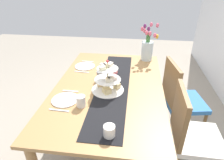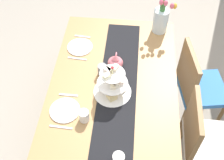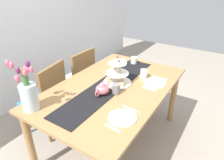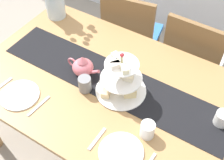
{
  "view_description": "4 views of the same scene",
  "coord_description": "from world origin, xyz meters",
  "views": [
    {
      "loc": [
        1.6,
        0.23,
        1.71
      ],
      "look_at": [
        0.02,
        0.03,
        0.82
      ],
      "focal_mm": 30.99,
      "sensor_mm": 36.0,
      "label": 1
    },
    {
      "loc": [
        1.43,
        0.12,
        2.55
      ],
      "look_at": [
        0.02,
        -0.01,
        0.81
      ],
      "focal_mm": 45.34,
      "sensor_mm": 36.0,
      "label": 2
    },
    {
      "loc": [
        -1.52,
        -0.96,
        1.76
      ],
      "look_at": [
        0.04,
        0.03,
        0.79
      ],
      "focal_mm": 32.11,
      "sensor_mm": 36.0,
      "label": 3
    },
    {
      "loc": [
        0.63,
        -0.97,
        2.11
      ],
      "look_at": [
        0.02,
        0.01,
        0.8
      ],
      "focal_mm": 47.78,
      "sensor_mm": 36.0,
      "label": 4
    }
  ],
  "objects": [
    {
      "name": "fork_left",
      "position": [
        -0.54,
        -0.34,
        0.75
      ],
      "size": [
        0.03,
        0.15,
        0.01
      ],
      "primitive_type": "cube",
      "rotation": [
        0.0,
        0.0,
        -0.09
      ],
      "color": "silver",
      "rests_on": "dining_table"
    },
    {
      "name": "fork_right",
      "position": [
        0.15,
        -0.34,
        0.75
      ],
      "size": [
        0.02,
        0.15,
        0.01
      ],
      "primitive_type": "cube",
      "rotation": [
        0.0,
        0.0,
        -0.01
      ],
      "color": "silver",
      "rests_on": "dining_table"
    },
    {
      "name": "tiered_cake_stand",
      "position": [
        0.09,
        0.0,
        0.85
      ],
      "size": [
        0.3,
        0.3,
        0.3
      ],
      "color": "beige",
      "rests_on": "table_runner"
    },
    {
      "name": "mug_grey",
      "position": [
        -0.1,
        -0.1,
        0.8
      ],
      "size": [
        0.08,
        0.08,
        0.09
      ],
      "primitive_type": "cylinder",
      "color": "slate",
      "rests_on": "table_runner"
    },
    {
      "name": "chair_left",
      "position": [
        -0.26,
        0.75,
        0.5
      ],
      "size": [
        0.49,
        0.49,
        0.91
      ],
      "color": "brown",
      "rests_on": "ground_plane"
    },
    {
      "name": "ground_plane",
      "position": [
        0.0,
        0.0,
        0.0
      ],
      "size": [
        8.0,
        8.0,
        0.0
      ],
      "primitive_type": "plane",
      "color": "gray"
    },
    {
      "name": "chair_right",
      "position": [
        0.29,
        0.75,
        0.5
      ],
      "size": [
        0.43,
        0.43,
        0.91
      ],
      "color": "brown",
      "rests_on": "ground_plane"
    },
    {
      "name": "knife_left",
      "position": [
        -0.25,
        -0.34,
        0.75
      ],
      "size": [
        0.03,
        0.17,
        0.01
      ],
      "primitive_type": "cube",
      "rotation": [
        0.0,
        0.0,
        -0.08
      ],
      "color": "silver",
      "rests_on": "dining_table"
    },
    {
      "name": "teapot",
      "position": [
        -0.18,
        0.0,
        0.81
      ],
      "size": [
        0.24,
        0.13,
        0.14
      ],
      "color": "#D66B75",
      "rests_on": "table_runner"
    },
    {
      "name": "dining_table",
      "position": [
        0.0,
        0.0,
        0.65
      ],
      "size": [
        1.66,
        1.04,
        0.75
      ],
      "color": "#A37747",
      "rests_on": "ground_plane"
    },
    {
      "name": "dinner_plate_left",
      "position": [
        -0.4,
        -0.34,
        0.75
      ],
      "size": [
        0.23,
        0.23,
        0.01
      ],
      "primitive_type": "cylinder",
      "color": "white",
      "rests_on": "dining_table"
    },
    {
      "name": "dinner_plate_right",
      "position": [
        0.29,
        -0.34,
        0.75
      ],
      "size": [
        0.23,
        0.23,
        0.01
      ],
      "primitive_type": "cylinder",
      "color": "white",
      "rests_on": "dining_table"
    },
    {
      "name": "mug_white_text",
      "position": [
        0.35,
        -0.18,
        0.79
      ],
      "size": [
        0.08,
        0.08,
        0.09
      ],
      "primitive_type": "cylinder",
      "color": "white",
      "rests_on": "dining_table"
    },
    {
      "name": "cream_jug",
      "position": [
        0.66,
        0.09,
        0.79
      ],
      "size": [
        0.08,
        0.08,
        0.08
      ],
      "primitive_type": "cylinder",
      "color": "white",
      "rests_on": "dining_table"
    },
    {
      "name": "table_runner",
      "position": [
        0.0,
        0.04,
        0.75
      ],
      "size": [
        1.48,
        0.3,
        0.0
      ],
      "primitive_type": "cube",
      "color": "black",
      "rests_on": "dining_table"
    }
  ]
}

